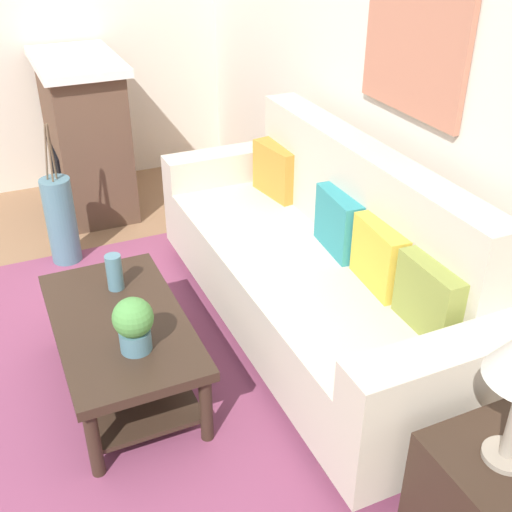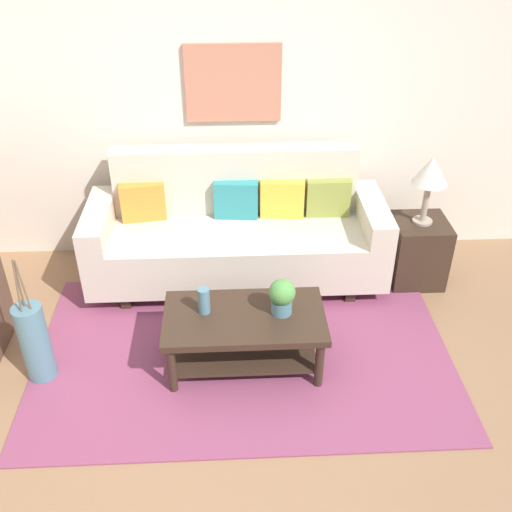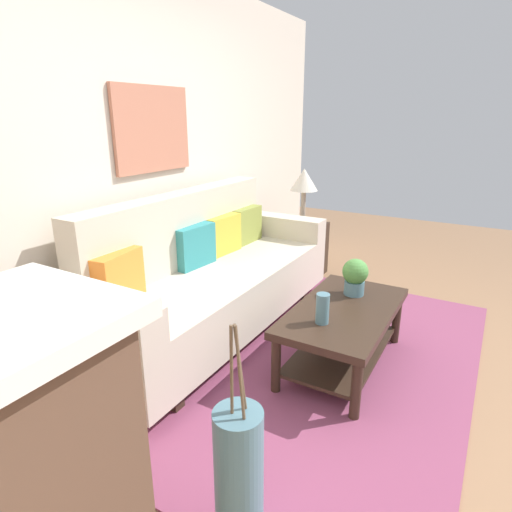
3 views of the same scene
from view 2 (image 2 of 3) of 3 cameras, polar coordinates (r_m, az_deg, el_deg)
name	(u,v)px [view 2 (image 2 of 3)]	position (r m, az deg, el deg)	size (l,w,h in m)	color
ground_plane	(246,404)	(4.00, -0.96, -14.16)	(9.49, 9.49, 0.00)	#8C6647
wall_back	(236,104)	(4.98, -1.97, 14.55)	(5.49, 0.10, 2.70)	beige
area_rug	(244,352)	(4.35, -1.20, -9.26)	(2.98, 1.87, 0.01)	#843D5B
couch	(237,233)	(4.88, -1.86, 2.23)	(2.41, 0.84, 1.08)	beige
throw_pillow_orange	(143,202)	(4.92, -10.90, 5.19)	(0.36, 0.12, 0.32)	orange
throw_pillow_teal	(236,200)	(4.87, -1.94, 5.49)	(0.36, 0.12, 0.32)	teal
throw_pillow_mustard	(282,198)	(4.89, 2.56, 5.59)	(0.36, 0.12, 0.32)	gold
throw_pillow_olive	(328,197)	(4.94, 6.99, 5.66)	(0.36, 0.12, 0.32)	olive
coffee_table	(245,328)	(4.07, -1.12, -7.02)	(1.10, 0.60, 0.43)	#332319
tabletop_vase	(204,301)	(3.98, -5.07, -4.33)	(0.08, 0.08, 0.19)	slate
potted_plant_tabletop	(282,296)	(3.94, 2.54, -3.88)	(0.18, 0.18, 0.26)	slate
side_table	(417,251)	(5.11, 15.32, 0.48)	(0.44, 0.44, 0.56)	#332319
table_lamp	(431,173)	(4.78, 16.58, 7.70)	(0.28, 0.28, 0.57)	gray
floor_vase	(35,343)	(4.25, -20.61, -7.89)	(0.19, 0.19, 0.60)	slate
floor_vase_branch_a	(23,285)	(3.96, -21.68, -2.63)	(0.01, 0.01, 0.36)	brown
floor_vase_branch_b	(19,284)	(3.98, -22.02, -2.49)	(0.01, 0.01, 0.36)	brown
floor_vase_branch_c	(17,287)	(3.96, -22.15, -2.78)	(0.01, 0.01, 0.36)	brown
framed_painting	(233,83)	(4.86, -2.23, 16.38)	(0.77, 0.03, 0.62)	#B77056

